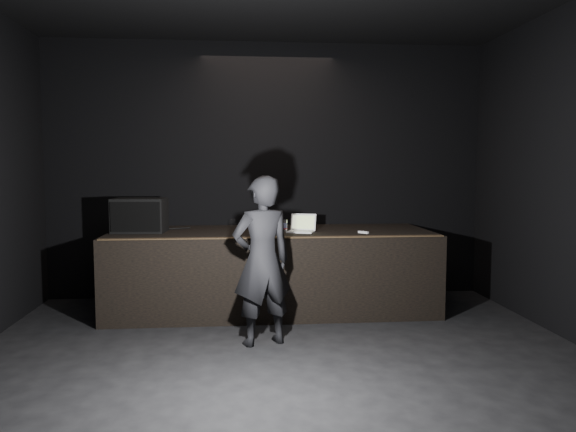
% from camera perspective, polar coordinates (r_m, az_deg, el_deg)
% --- Properties ---
extents(ground, '(7.00, 7.00, 0.00)m').
position_cam_1_polar(ground, '(4.67, 0.45, -17.71)').
color(ground, black).
rests_on(ground, ground).
extents(room_walls, '(6.10, 7.10, 3.52)m').
position_cam_1_polar(room_walls, '(4.31, 0.47, 7.93)').
color(room_walls, black).
rests_on(room_walls, ground).
extents(stage_riser, '(4.00, 1.50, 1.00)m').
position_cam_1_polar(stage_riser, '(7.15, -1.71, -5.50)').
color(stage_riser, black).
rests_on(stage_riser, ground).
extents(riser_lip, '(3.92, 0.10, 0.01)m').
position_cam_1_polar(riser_lip, '(6.37, -1.33, -2.18)').
color(riser_lip, brown).
rests_on(riser_lip, stage_riser).
extents(stage_monitor, '(0.66, 0.50, 0.42)m').
position_cam_1_polar(stage_monitor, '(7.15, -14.84, 0.08)').
color(stage_monitor, black).
rests_on(stage_monitor, stage_riser).
extents(cable, '(0.83, 0.40, 0.02)m').
position_cam_1_polar(cable, '(7.31, -13.28, -1.36)').
color(cable, black).
rests_on(cable, stage_riser).
extents(laptop, '(0.39, 0.37, 0.22)m').
position_cam_1_polar(laptop, '(6.95, 1.42, -1.16)').
color(laptop, white).
rests_on(laptop, stage_riser).
extents(beer_can, '(0.06, 0.06, 0.15)m').
position_cam_1_polar(beer_can, '(6.95, -0.34, -1.01)').
color(beer_can, silver).
rests_on(beer_can, stage_riser).
extents(plastic_cup, '(0.09, 0.09, 0.11)m').
position_cam_1_polar(plastic_cup, '(7.45, -5.64, -0.76)').
color(plastic_cup, white).
rests_on(plastic_cup, stage_riser).
extents(wii_remote, '(0.12, 0.12, 0.03)m').
position_cam_1_polar(wii_remote, '(6.86, 7.67, -1.65)').
color(wii_remote, white).
rests_on(wii_remote, stage_riser).
extents(person, '(0.73, 0.59, 1.72)m').
position_cam_1_polar(person, '(5.68, -2.65, -4.56)').
color(person, black).
rests_on(person, ground).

